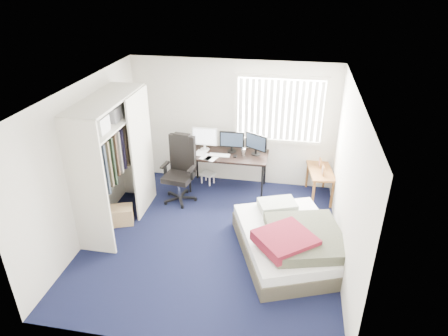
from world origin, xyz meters
The scene contains 10 objects.
ground centered at (0.00, 0.00, 0.00)m, with size 4.20×4.20×0.00m, color black.
room_shell centered at (0.00, 0.00, 1.51)m, with size 4.20×4.20×4.20m.
window_assembly centered at (0.90, 2.04, 1.60)m, with size 1.72×0.09×1.32m.
closet centered at (-1.67, 0.27, 1.35)m, with size 0.64×1.84×2.22m.
desk centered at (-0.02, 1.75, 0.78)m, with size 1.54×0.71×1.22m.
office_chair centered at (-0.84, 1.18, 0.49)m, with size 0.68×0.68×1.28m.
footstool centered at (-0.47, 1.85, 0.17)m, with size 0.34×0.31×0.23m.
nightstand centered at (1.75, 1.70, 0.51)m, with size 0.54×0.90×0.76m.
bed centered at (1.28, -0.15, 0.27)m, with size 1.97×2.24×0.62m.
pine_box centered at (-1.65, 0.19, 0.15)m, with size 0.41×0.31×0.31m, color #AA8155.
Camera 1 is at (1.16, -5.18, 4.04)m, focal length 32.00 mm.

